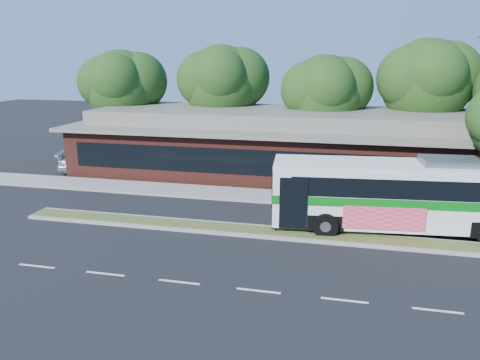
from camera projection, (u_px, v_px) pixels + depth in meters
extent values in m
plane|color=black|center=(279.00, 239.00, 21.37)|extent=(120.00, 120.00, 0.00)
cube|color=#454B1F|center=(281.00, 233.00, 21.91)|extent=(26.00, 1.10, 0.15)
cube|color=gray|center=(295.00, 198.00, 27.38)|extent=(44.00, 2.60, 0.12)
cube|color=black|center=(58.00, 169.00, 34.70)|extent=(14.00, 12.00, 0.01)
cube|color=#5B251C|center=(306.00, 151.00, 33.20)|extent=(32.00, 10.00, 3.20)
cube|color=#686258|center=(307.00, 127.00, 32.76)|extent=(33.20, 11.20, 0.24)
cube|color=#686258|center=(307.00, 118.00, 32.60)|extent=(30.00, 8.00, 1.00)
cube|color=black|center=(299.00, 165.00, 28.44)|extent=(30.00, 0.06, 1.60)
cylinder|color=black|center=(125.00, 133.00, 38.25)|extent=(0.44, 0.44, 3.99)
sphere|color=#163B13|center=(122.00, 87.00, 37.29)|extent=(5.80, 5.80, 5.80)
sphere|color=#163B13|center=(139.00, 81.00, 37.30)|extent=(4.52, 4.52, 4.52)
cylinder|color=black|center=(222.00, 134.00, 37.42)|extent=(0.44, 0.44, 4.20)
sphere|color=#163B13|center=(222.00, 84.00, 36.42)|extent=(6.00, 6.00, 6.00)
sphere|color=#163B13|center=(240.00, 78.00, 36.43)|extent=(4.68, 4.68, 4.68)
cylinder|color=black|center=(322.00, 142.00, 34.79)|extent=(0.44, 0.44, 3.78)
sphere|color=#163B13|center=(325.00, 94.00, 33.88)|extent=(5.60, 5.60, 5.60)
sphere|color=#163B13|center=(343.00, 87.00, 33.88)|extent=(4.37, 4.37, 4.37)
cylinder|color=black|center=(420.00, 140.00, 34.13)|extent=(0.44, 0.44, 4.41)
sphere|color=#163B13|center=(426.00, 83.00, 33.09)|extent=(6.20, 6.20, 6.20)
sphere|color=#163B13|center=(447.00, 76.00, 33.10)|extent=(4.84, 4.84, 4.84)
cube|color=white|center=(411.00, 194.00, 21.89)|extent=(12.98, 3.93, 2.94)
cube|color=black|center=(419.00, 183.00, 21.70)|extent=(11.97, 3.88, 0.88)
cube|color=white|center=(413.00, 167.00, 21.55)|extent=(13.00, 3.95, 0.28)
cube|color=#047012|center=(410.00, 196.00, 21.91)|extent=(13.05, 4.00, 0.40)
cube|color=black|center=(274.00, 182.00, 22.61)|extent=(0.29, 2.39, 1.82)
cube|color=#F548A7|center=(384.00, 218.00, 20.93)|extent=(3.61, 0.40, 1.07)
cube|color=slate|center=(450.00, 162.00, 21.27)|extent=(2.71, 1.94, 0.32)
cylinder|color=black|center=(325.00, 225.00, 21.43)|extent=(1.20, 0.49, 1.17)
cylinder|color=black|center=(323.00, 207.00, 23.99)|extent=(1.20, 0.49, 1.17)
cylinder|color=black|center=(469.00, 213.00, 23.09)|extent=(1.20, 0.49, 1.17)
imported|color=#B1B3B9|center=(98.00, 162.00, 33.47)|extent=(5.89, 3.99, 1.58)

